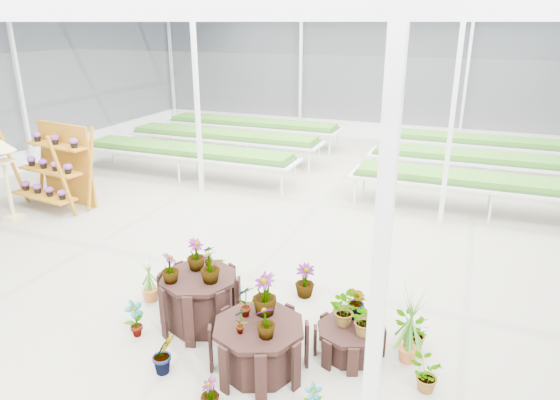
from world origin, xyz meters
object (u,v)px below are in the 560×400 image
(plinth_mid, at_px, (259,347))
(bird_table, at_px, (7,180))
(plinth_low, at_px, (349,341))
(plinth_tall, at_px, (200,300))
(shelf_rack, at_px, (52,168))

(plinth_mid, relative_size, bird_table, 0.66)
(plinth_mid, relative_size, plinth_low, 1.34)
(plinth_tall, relative_size, plinth_mid, 0.95)
(plinth_mid, distance_m, shelf_rack, 7.82)
(plinth_tall, height_order, bird_table, bird_table)
(bird_table, bearing_deg, plinth_mid, -32.07)
(shelf_rack, xyz_separation_m, bird_table, (-0.33, -0.97, -0.05))
(plinth_mid, bearing_deg, plinth_tall, 153.43)
(plinth_tall, bearing_deg, plinth_low, 2.60)
(plinth_tall, relative_size, shelf_rack, 0.59)
(plinth_tall, distance_m, plinth_mid, 1.34)
(plinth_mid, relative_size, shelf_rack, 0.62)
(plinth_low, xyz_separation_m, shelf_rack, (-7.88, 2.95, 0.78))
(plinth_tall, height_order, plinth_low, plinth_tall)
(plinth_mid, distance_m, bird_table, 7.72)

